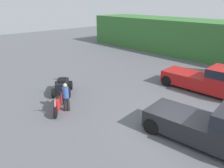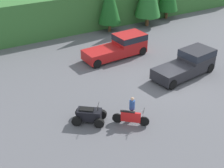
# 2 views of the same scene
# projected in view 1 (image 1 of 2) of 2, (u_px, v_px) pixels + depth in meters

# --- Properties ---
(ground_plane) EXTENTS (80.00, 80.00, 0.00)m
(ground_plane) POSITION_uv_depth(u_px,v_px,m) (172.00, 131.00, 10.70)
(ground_plane) COLOR #5B5B60
(pickup_truck_red) EXTENTS (5.97, 2.41, 1.90)m
(pickup_truck_red) POSITION_uv_depth(u_px,v_px,m) (214.00, 80.00, 14.71)
(pickup_truck_red) COLOR red
(pickup_truck_red) RESTS_ON ground_plane
(pickup_truck_second) EXTENTS (5.69, 2.74, 1.90)m
(pickup_truck_second) POSITION_uv_depth(u_px,v_px,m) (223.00, 128.00, 9.11)
(pickup_truck_second) COLOR #232328
(pickup_truck_second) RESTS_ON ground_plane
(dirt_bike) EXTENTS (1.80, 1.62, 1.15)m
(dirt_bike) POSITION_uv_depth(u_px,v_px,m) (59.00, 103.00, 12.51)
(dirt_bike) COLOR black
(dirt_bike) RESTS_ON ground_plane
(quad_atv) EXTENTS (2.33, 2.18, 1.27)m
(quad_atv) POSITION_uv_depth(u_px,v_px,m) (62.00, 86.00, 14.90)
(quad_atv) COLOR black
(quad_atv) RESTS_ON ground_plane
(rider_person) EXTENTS (0.49, 0.49, 1.69)m
(rider_person) POSITION_uv_depth(u_px,v_px,m) (66.00, 96.00, 12.36)
(rider_person) COLOR black
(rider_person) RESTS_ON ground_plane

